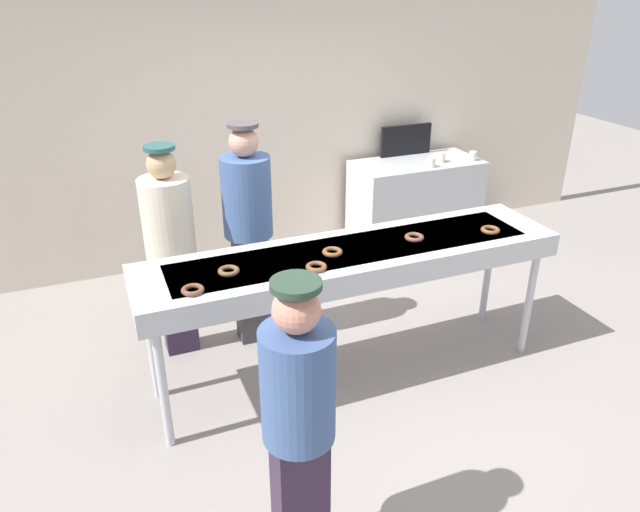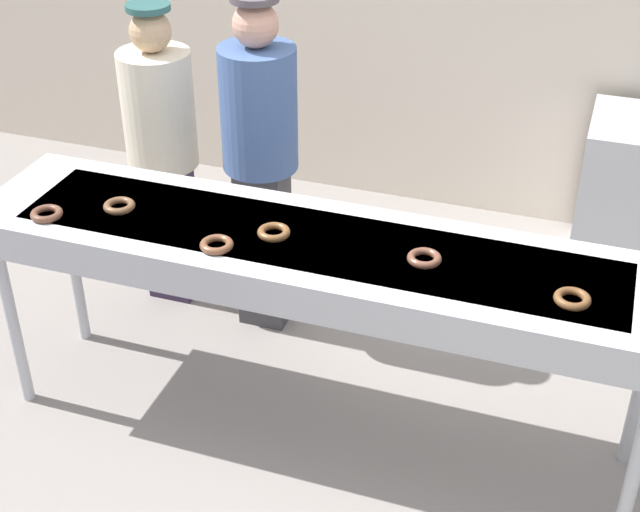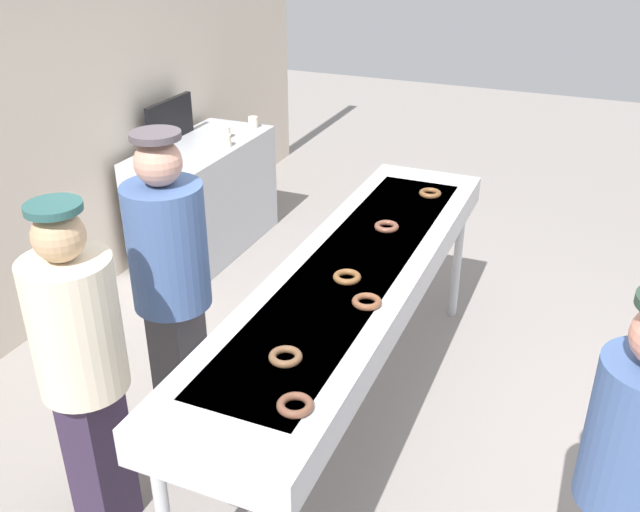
% 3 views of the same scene
% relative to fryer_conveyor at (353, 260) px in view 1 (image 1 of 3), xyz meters
% --- Properties ---
extents(ground_plane, '(16.00, 16.00, 0.00)m').
position_rel_fryer_conveyor_xyz_m(ground_plane, '(0.00, 0.00, -0.91)').
color(ground_plane, gray).
extents(back_wall, '(8.00, 0.12, 2.82)m').
position_rel_fryer_conveyor_xyz_m(back_wall, '(0.00, 2.31, 0.50)').
color(back_wall, beige).
rests_on(back_wall, ground).
extents(fryer_conveyor, '(2.89, 0.66, 1.00)m').
position_rel_fryer_conveyor_xyz_m(fryer_conveyor, '(0.00, 0.00, 0.00)').
color(fryer_conveyor, '#B7BABF').
rests_on(fryer_conveyor, ground).
extents(chocolate_donut_0, '(0.18, 0.18, 0.03)m').
position_rel_fryer_conveyor_xyz_m(chocolate_donut_0, '(-0.34, -0.18, 0.10)').
color(chocolate_donut_0, brown).
rests_on(chocolate_donut_0, fryer_conveyor).
extents(chocolate_donut_1, '(0.19, 0.19, 0.03)m').
position_rel_fryer_conveyor_xyz_m(chocolate_donut_1, '(-1.10, -0.19, 0.10)').
color(chocolate_donut_1, brown).
rests_on(chocolate_donut_1, fryer_conveyor).
extents(chocolate_donut_2, '(0.19, 0.19, 0.03)m').
position_rel_fryer_conveyor_xyz_m(chocolate_donut_2, '(0.45, -0.02, 0.10)').
color(chocolate_donut_2, brown).
rests_on(chocolate_donut_2, fryer_conveyor).
extents(chocolate_donut_3, '(0.17, 0.17, 0.03)m').
position_rel_fryer_conveyor_xyz_m(chocolate_donut_3, '(1.02, -0.11, 0.10)').
color(chocolate_donut_3, brown).
rests_on(chocolate_donut_3, fryer_conveyor).
extents(chocolate_donut_4, '(0.15, 0.15, 0.03)m').
position_rel_fryer_conveyor_xyz_m(chocolate_donut_4, '(-0.16, -0.02, 0.10)').
color(chocolate_donut_4, brown).
rests_on(chocolate_donut_4, fryer_conveyor).
extents(chocolate_donut_5, '(0.15, 0.15, 0.03)m').
position_rel_fryer_conveyor_xyz_m(chocolate_donut_5, '(-0.85, -0.03, 0.10)').
color(chocolate_donut_5, brown).
rests_on(chocolate_donut_5, fryer_conveyor).
extents(worker_baker, '(0.36, 0.36, 1.73)m').
position_rel_fryer_conveyor_xyz_m(worker_baker, '(-0.52, 0.71, 0.09)').
color(worker_baker, '#3A383C').
rests_on(worker_baker, ground).
extents(worker_assistant, '(0.36, 0.36, 1.61)m').
position_rel_fryer_conveyor_xyz_m(worker_assistant, '(-1.08, 0.78, 0.01)').
color(worker_assistant, '#2E2239').
rests_on(worker_assistant, ground).
extents(customer_waiting, '(0.33, 0.33, 1.57)m').
position_rel_fryer_conveyor_xyz_m(customer_waiting, '(-0.86, -1.29, -0.04)').
color(customer_waiting, '#332239').
rests_on(customer_waiting, ground).
extents(prep_counter, '(1.32, 0.63, 0.90)m').
position_rel_fryer_conveyor_xyz_m(prep_counter, '(1.60, 1.86, -0.47)').
color(prep_counter, '#B7BABF').
rests_on(prep_counter, ground).
extents(paper_cup_0, '(0.08, 0.08, 0.09)m').
position_rel_fryer_conveyor_xyz_m(paper_cup_0, '(2.14, 1.69, 0.03)').
color(paper_cup_0, beige).
rests_on(paper_cup_0, prep_counter).
extents(paper_cup_1, '(0.08, 0.08, 0.09)m').
position_rel_fryer_conveyor_xyz_m(paper_cup_1, '(1.62, 1.65, 0.03)').
color(paper_cup_1, beige).
rests_on(paper_cup_1, prep_counter).
extents(paper_cup_2, '(0.08, 0.08, 0.09)m').
position_rel_fryer_conveyor_xyz_m(paper_cup_2, '(1.81, 1.76, 0.03)').
color(paper_cup_2, beige).
rests_on(paper_cup_2, prep_counter).
extents(menu_display, '(0.58, 0.04, 0.32)m').
position_rel_fryer_conveyor_xyz_m(menu_display, '(1.60, 2.13, 0.14)').
color(menu_display, black).
rests_on(menu_display, prep_counter).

